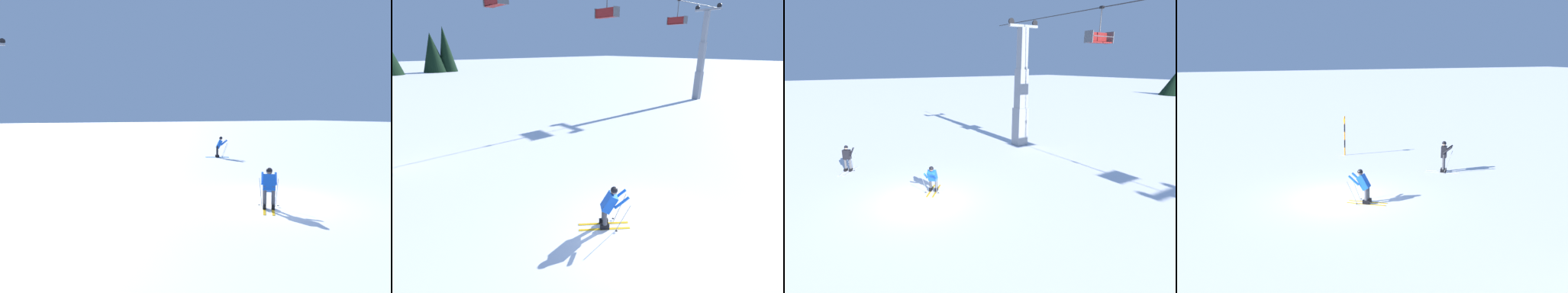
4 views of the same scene
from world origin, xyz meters
TOP-DOWN VIEW (x-y plane):
  - ground_plane at (0.00, 0.00)m, footprint 260.00×260.00m
  - skier_carving_main at (-0.67, 0.85)m, footprint 1.55×1.35m
  - skier_distant_uphill at (12.64, -4.95)m, footprint 1.26×1.78m

SIDE VIEW (x-z plane):
  - ground_plane at x=0.00m, z-range 0.00..0.00m
  - skier_carving_main at x=-0.67m, z-range 0.03..1.53m
  - skier_distant_uphill at x=12.64m, z-range 0.06..1.75m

